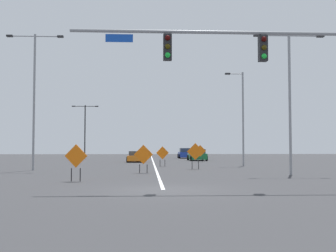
% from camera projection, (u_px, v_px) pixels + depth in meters
% --- Properties ---
extents(ground, '(151.98, 151.98, 0.00)m').
position_uv_depth(ground, '(163.00, 190.00, 16.27)').
color(ground, '#38383A').
extents(road_centre_stripe, '(0.16, 84.43, 0.01)m').
position_uv_depth(road_centre_stripe, '(152.00, 158.00, 58.38)').
color(road_centre_stripe, white).
rests_on(road_centre_stripe, ground).
extents(traffic_signal_assembly, '(11.82, 0.44, 6.83)m').
position_uv_depth(traffic_signal_assembly, '(263.00, 63.00, 16.71)').
color(traffic_signal_assembly, gray).
rests_on(traffic_signal_assembly, ground).
extents(street_lamp_mid_left, '(4.09, 0.24, 9.90)m').
position_uv_depth(street_lamp_mid_left, '(34.00, 90.00, 29.71)').
color(street_lamp_mid_left, gray).
rests_on(street_lamp_mid_left, ground).
extents(street_lamp_near_left, '(4.38, 0.24, 8.68)m').
position_uv_depth(street_lamp_near_left, '(290.00, 90.00, 25.04)').
color(street_lamp_near_left, gray).
rests_on(street_lamp_near_left, ground).
extents(street_lamp_near_right, '(3.68, 0.24, 7.47)m').
position_uv_depth(street_lamp_near_right, '(85.00, 127.00, 57.14)').
color(street_lamp_near_right, black).
rests_on(street_lamp_near_right, ground).
extents(street_lamp_far_right, '(1.66, 0.24, 8.33)m').
position_uv_depth(street_lamp_far_right, '(242.00, 114.00, 36.37)').
color(street_lamp_far_right, gray).
rests_on(street_lamp_far_right, ground).
extents(construction_sign_left_shoulder, '(1.15, 0.24, 1.83)m').
position_uv_depth(construction_sign_left_shoulder, '(76.00, 158.00, 20.21)').
color(construction_sign_left_shoulder, orange).
rests_on(construction_sign_left_shoulder, ground).
extents(construction_sign_median_near, '(1.28, 0.32, 1.88)m').
position_uv_depth(construction_sign_median_near, '(200.00, 151.00, 45.74)').
color(construction_sign_median_near, orange).
rests_on(construction_sign_median_near, ground).
extents(construction_sign_left_lane, '(1.10, 0.31, 1.73)m').
position_uv_depth(construction_sign_left_lane, '(162.00, 154.00, 35.41)').
color(construction_sign_left_lane, orange).
rests_on(construction_sign_left_lane, ground).
extents(construction_sign_right_shoulder, '(1.25, 0.16, 1.82)m').
position_uv_depth(construction_sign_right_shoulder, '(143.00, 156.00, 26.57)').
color(construction_sign_right_shoulder, orange).
rests_on(construction_sign_right_shoulder, ground).
extents(construction_sign_median_far, '(1.25, 0.31, 1.97)m').
position_uv_depth(construction_sign_median_far, '(195.00, 153.00, 30.99)').
color(construction_sign_median_far, orange).
rests_on(construction_sign_median_far, ground).
extents(car_green_mid, '(2.18, 4.16, 1.40)m').
position_uv_depth(car_green_mid, '(197.00, 155.00, 50.13)').
color(car_green_mid, '#196B38').
rests_on(car_green_mid, ground).
extents(car_orange_near, '(2.04, 4.41, 1.20)m').
position_uv_depth(car_orange_near, '(136.00, 157.00, 45.50)').
color(car_orange_near, orange).
rests_on(car_orange_near, ground).
extents(car_blue_far, '(2.14, 4.40, 1.48)m').
position_uv_depth(car_blue_far, '(185.00, 153.00, 60.08)').
color(car_blue_far, '#1E389E').
rests_on(car_blue_far, ground).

